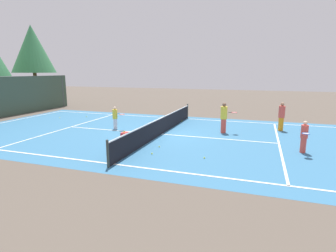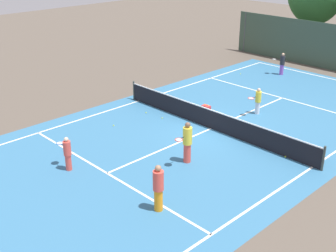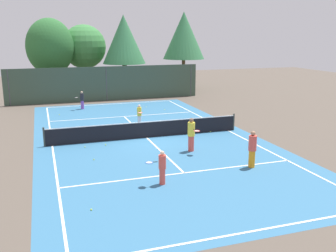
% 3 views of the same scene
% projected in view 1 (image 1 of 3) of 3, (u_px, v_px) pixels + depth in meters
% --- Properties ---
extents(ground_plane, '(80.00, 80.00, 0.00)m').
position_uv_depth(ground_plane, '(162.00, 134.00, 15.83)').
color(ground_plane, brown).
extents(court_surface, '(13.00, 25.00, 0.01)m').
position_uv_depth(court_surface, '(162.00, 134.00, 15.83)').
color(court_surface, teal).
rests_on(court_surface, ground_plane).
extents(tennis_net, '(11.90, 0.10, 1.10)m').
position_uv_depth(tennis_net, '(161.00, 126.00, 15.73)').
color(tennis_net, '#333833').
rests_on(tennis_net, ground_plane).
extents(tree_0, '(4.52, 4.52, 8.47)m').
position_uv_depth(tree_0, '(32.00, 49.00, 29.05)').
color(tree_0, brown).
rests_on(tree_0, ground_plane).
extents(player_0, '(0.42, 0.89, 1.44)m').
position_uv_depth(player_0, '(115.00, 118.00, 17.09)').
color(player_0, silver).
rests_on(player_0, ground_plane).
extents(player_1, '(0.45, 0.97, 1.81)m').
position_uv_depth(player_1, '(224.00, 117.00, 16.01)').
color(player_1, '#E54C3F').
rests_on(player_1, ground_plane).
extents(player_2, '(0.38, 0.38, 1.76)m').
position_uv_depth(player_2, '(281.00, 116.00, 16.60)').
color(player_2, orange).
rests_on(player_2, ground_plane).
extents(player_4, '(0.88, 0.35, 1.46)m').
position_uv_depth(player_4, '(304.00, 136.00, 12.10)').
color(player_4, '#E54C3F').
rests_on(player_4, ground_plane).
extents(ball_crate, '(0.45, 0.29, 0.43)m').
position_uv_depth(ball_crate, '(125.00, 136.00, 14.73)').
color(ball_crate, red).
rests_on(ball_crate, ground_plane).
extents(tennis_ball_0, '(0.07, 0.07, 0.07)m').
position_uv_depth(tennis_ball_0, '(159.00, 147.00, 13.11)').
color(tennis_ball_0, '#CCE533').
rests_on(tennis_ball_0, ground_plane).
extents(tennis_ball_1, '(0.07, 0.07, 0.07)m').
position_uv_depth(tennis_ball_1, '(86.00, 117.00, 21.75)').
color(tennis_ball_1, '#CCE533').
rests_on(tennis_ball_1, ground_plane).
extents(tennis_ball_4, '(0.07, 0.07, 0.07)m').
position_uv_depth(tennis_ball_4, '(152.00, 154.00, 12.01)').
color(tennis_ball_4, '#CCE533').
rests_on(tennis_ball_4, ground_plane).
extents(tennis_ball_5, '(0.07, 0.07, 0.07)m').
position_uv_depth(tennis_ball_5, '(182.00, 121.00, 19.74)').
color(tennis_ball_5, '#CCE533').
rests_on(tennis_ball_5, ground_plane).
extents(tennis_ball_6, '(0.07, 0.07, 0.07)m').
position_uv_depth(tennis_ball_6, '(60.00, 118.00, 21.26)').
color(tennis_ball_6, '#CCE533').
rests_on(tennis_ball_6, ground_plane).
extents(tennis_ball_7, '(0.07, 0.07, 0.07)m').
position_uv_depth(tennis_ball_7, '(204.00, 158.00, 11.43)').
color(tennis_ball_7, '#CCE533').
rests_on(tennis_ball_7, ground_plane).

